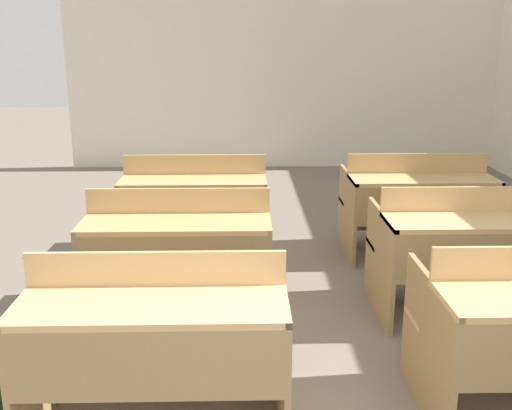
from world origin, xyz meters
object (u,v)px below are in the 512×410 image
Objects in this scene: bench_second_right at (469,247)px; bench_third_right at (416,201)px; bench_third_left at (195,203)px; bench_front_left at (158,337)px; bench_second_left at (179,249)px.

bench_third_right is (-0.02, 1.14, 0.00)m from bench_second_right.
bench_front_left is at bearing -89.97° from bench_third_left.
bench_front_left is 1.16m from bench_second_left.
bench_third_right is at bearing 51.52° from bench_front_left.
bench_second_right and bench_third_left have the same top height.
bench_front_left is 2.94m from bench_third_right.
bench_front_left and bench_third_right have the same top height.
bench_second_right is at bearing -0.06° from bench_second_left.
bench_front_left is 1.00× the size of bench_second_right.
bench_second_left and bench_third_left have the same top height.
bench_front_left and bench_second_left have the same top height.
bench_third_right is at bearing 0.26° from bench_third_left.
bench_second_left is 1.87m from bench_second_right.
bench_third_left is at bearing 148.48° from bench_second_right.
bench_second_right is at bearing 32.15° from bench_front_left.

